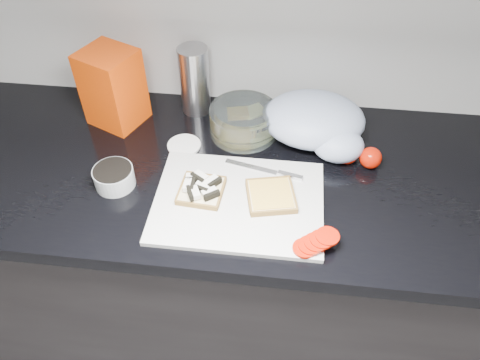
% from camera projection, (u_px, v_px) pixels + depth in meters
% --- Properties ---
extents(base_cabinet, '(3.50, 0.60, 0.86)m').
position_uv_depth(base_cabinet, '(227.00, 269.00, 1.54)').
color(base_cabinet, black).
rests_on(base_cabinet, ground).
extents(countertop, '(3.50, 0.64, 0.04)m').
position_uv_depth(countertop, '(224.00, 172.00, 1.22)').
color(countertop, black).
rests_on(countertop, base_cabinet).
extents(cutting_board, '(0.40, 0.30, 0.01)m').
position_uv_depth(cutting_board, '(239.00, 202.00, 1.11)').
color(cutting_board, silver).
rests_on(cutting_board, countertop).
extents(bread_left, '(0.12, 0.12, 0.03)m').
position_uv_depth(bread_left, '(201.00, 189.00, 1.12)').
color(bread_left, beige).
rests_on(bread_left, cutting_board).
extents(bread_right, '(0.14, 0.14, 0.02)m').
position_uv_depth(bread_right, '(271.00, 196.00, 1.11)').
color(bread_right, beige).
rests_on(bread_right, cutting_board).
extents(tomato_slices, '(0.11, 0.09, 0.02)m').
position_uv_depth(tomato_slices, '(316.00, 242.00, 1.01)').
color(tomato_slices, '#B31504').
rests_on(tomato_slices, cutting_board).
extents(knife, '(0.20, 0.06, 0.01)m').
position_uv_depth(knife, '(273.00, 172.00, 1.17)').
color(knife, silver).
rests_on(knife, cutting_board).
extents(seed_tub, '(0.10, 0.10, 0.05)m').
position_uv_depth(seed_tub, '(114.00, 176.00, 1.14)').
color(seed_tub, '#AEB3B3').
rests_on(seed_tub, countertop).
extents(tub_lid, '(0.12, 0.12, 0.01)m').
position_uv_depth(tub_lid, '(184.00, 145.00, 1.26)').
color(tub_lid, white).
rests_on(tub_lid, countertop).
extents(glass_bowl, '(0.19, 0.19, 0.08)m').
position_uv_depth(glass_bowl, '(244.00, 121.00, 1.28)').
color(glass_bowl, silver).
rests_on(glass_bowl, countertop).
extents(bread_bag, '(0.18, 0.17, 0.21)m').
position_uv_depth(bread_bag, '(113.00, 88.00, 1.27)').
color(bread_bag, red).
rests_on(bread_bag, countertop).
extents(steel_canister, '(0.08, 0.08, 0.20)m').
position_uv_depth(steel_canister, '(195.00, 80.00, 1.31)').
color(steel_canister, '#A2A2A6').
rests_on(steel_canister, countertop).
extents(grocery_bag, '(0.27, 0.24, 0.12)m').
position_uv_depth(grocery_bag, '(317.00, 123.00, 1.24)').
color(grocery_bag, '#A2B3C8').
rests_on(grocery_bag, countertop).
extents(whole_tomatoes, '(0.11, 0.07, 0.06)m').
position_uv_depth(whole_tomatoes, '(359.00, 156.00, 1.19)').
color(whole_tomatoes, '#B31504').
rests_on(whole_tomatoes, countertop).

